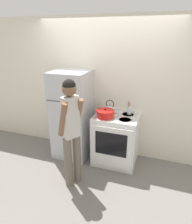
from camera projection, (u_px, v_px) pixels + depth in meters
ground_plane at (105, 149)px, 4.16m from camera, size 14.00×14.00×0.00m
wall_back at (106, 89)px, 3.72m from camera, size 10.00×0.06×2.55m
refrigerator at (72, 115)px, 3.74m from camera, size 0.65×0.68×1.64m
stove_range at (115, 139)px, 3.59m from camera, size 0.76×0.67×0.92m
dutch_oven_pot at (105, 114)px, 3.37m from camera, size 0.34×0.30×0.15m
tea_kettle at (110, 109)px, 3.59m from camera, size 0.24×0.20×0.23m
utensil_jar at (129, 110)px, 3.48m from camera, size 0.08×0.08×0.25m
person at (71, 129)px, 2.88m from camera, size 0.39×0.42×1.68m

